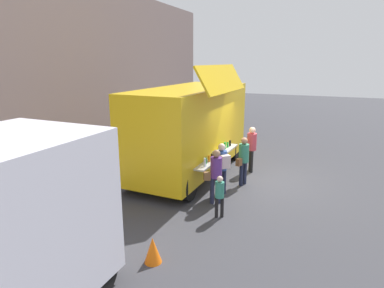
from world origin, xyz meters
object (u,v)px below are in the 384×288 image
Objects in this scene: customer_front_ordering at (243,157)px; customer_mid_with_backpack at (222,164)px; food_truck_main at (191,127)px; child_near_queue at (220,193)px; traffic_cone_orange at (153,250)px; customer_extra_browsing at (252,145)px; customer_rear_waiting at (216,172)px; trash_bin at (181,133)px.

customer_mid_with_backpack is at bearing 89.20° from customer_front_ordering.
food_truck_main is 3.78m from child_near_queue.
customer_mid_with_backpack reaches higher than traffic_cone_orange.
customer_front_ordering is at bearing -64.99° from customer_mid_with_backpack.
child_near_queue is at bearing 70.81° from customer_extra_browsing.
customer_rear_waiting is at bearing 64.13° from customer_extra_browsing.
customer_mid_with_backpack is 1.41× the size of child_near_queue.
traffic_cone_orange is 4.98m from customer_front_ordering.
customer_front_ordering is at bearing -7.26° from traffic_cone_orange.
customer_rear_waiting reaches higher than child_near_queue.
trash_bin is 0.55× the size of customer_front_ordering.
customer_extra_browsing is at bearing -52.13° from customer_mid_with_backpack.
customer_mid_with_backpack reaches higher than customer_front_ordering.
customer_rear_waiting is (-2.21, -1.70, -0.73)m from food_truck_main.
trash_bin is 8.40m from child_near_queue.
food_truck_main is 2.88m from customer_rear_waiting.
trash_bin is at bearing -3.46° from child_near_queue.
customer_extra_browsing is (1.44, 0.06, 0.05)m from customer_front_ordering.
food_truck_main is 5.76m from traffic_cone_orange.
customer_rear_waiting is 1.40× the size of child_near_queue.
traffic_cone_orange is 0.34× the size of customer_mid_with_backpack.
trash_bin is at bearing -26.83° from customer_front_ordering.
child_near_queue reaches higher than trash_bin.
traffic_cone_orange is 6.40m from customer_extra_browsing.
trash_bin is at bearing 21.51° from traffic_cone_orange.
customer_front_ordering is at bearing -101.67° from food_truck_main.
food_truck_main is 3.61× the size of customer_extra_browsing.
customer_front_ordering is 2.51m from child_near_queue.
customer_extra_browsing is (3.15, -0.32, 0.05)m from customer_rear_waiting.
traffic_cone_orange is 0.48× the size of child_near_queue.
food_truck_main reaches higher than customer_extra_browsing.
customer_extra_browsing is at bearing -35.26° from customer_rear_waiting.
trash_bin is 7.55m from customer_rear_waiting.
child_near_queue is (-1.44, -0.41, -0.30)m from customer_mid_with_backpack.
customer_front_ordering is 1.00× the size of customer_rear_waiting.
customer_front_ordering is 1.13m from customer_mid_with_backpack.
customer_extra_browsing is 3.95m from child_near_queue.
customer_extra_browsing reaches higher than child_near_queue.
child_near_queue is (-7.16, -4.40, 0.24)m from trash_bin.
trash_bin is 0.55× the size of customer_mid_with_backpack.
child_near_queue is at bearing 176.45° from customer_rear_waiting.
food_truck_main is 5.28× the size of child_near_queue.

